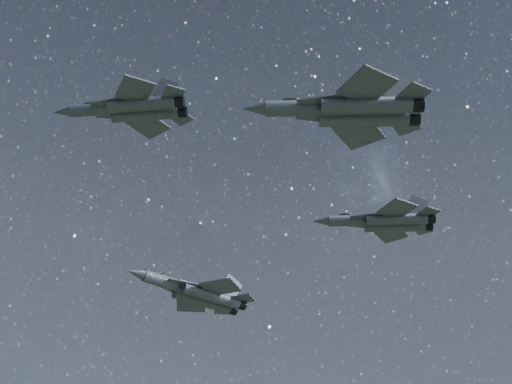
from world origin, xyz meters
name	(u,v)px	position (x,y,z in m)	size (l,w,h in m)	color
jet_lead	(133,108)	(-14.75, -7.16, 159.74)	(15.13, 9.92, 3.89)	#363B43
jet_left	(198,293)	(0.88, 25.04, 154.27)	(20.02, 13.40, 5.07)	#363B43
jet_right	(350,110)	(6.00, -17.34, 156.92)	(19.15, 12.81, 4.85)	#363B43
jet_slot	(385,221)	(18.19, -0.83, 155.17)	(15.51, 10.33, 3.94)	#363B43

